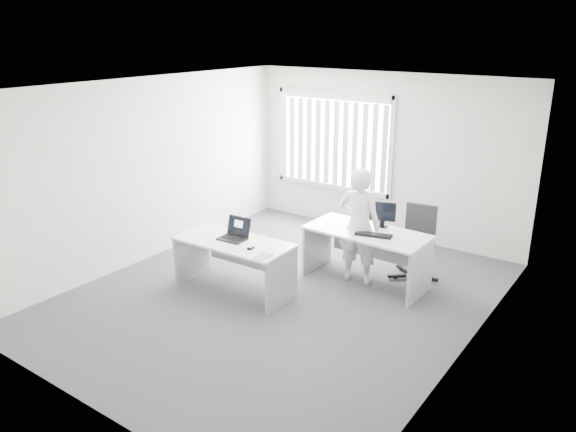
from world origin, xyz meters
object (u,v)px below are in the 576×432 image
Objects in this scene: office_chair at (415,255)px; person at (359,226)px; desk_far at (366,245)px; laptop at (232,230)px; desk_near at (234,255)px; monitor at (383,214)px.

office_chair is 0.63× the size of person.
laptop reaches higher than desk_far.
desk_near is 4.48× the size of laptop.
monitor reaches higher than desk_near.
desk_near is at bearing -148.86° from monitor.
office_chair is 2.91× the size of laptop.
person is at bearing -141.08° from monitor.
person is 0.39m from monitor.
monitor reaches higher than office_chair.
office_chair is at bearing -144.97° from person.
person is 4.59× the size of laptop.
desk_near is 0.35m from laptop.
desk_far is 0.81m from office_chair.
desk_near is 0.98× the size of person.
laptop is at bearing 153.20° from desk_near.
office_chair is 0.82m from monitor.
office_chair is at bearing 43.74° from desk_near.
office_chair is (0.50, 0.59, -0.23)m from desk_far.
desk_near is at bearing -134.62° from desk_far.
person is 4.51× the size of monitor.
person reaches higher than monitor.
office_chair is (1.85, 1.88, -0.20)m from desk_near.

